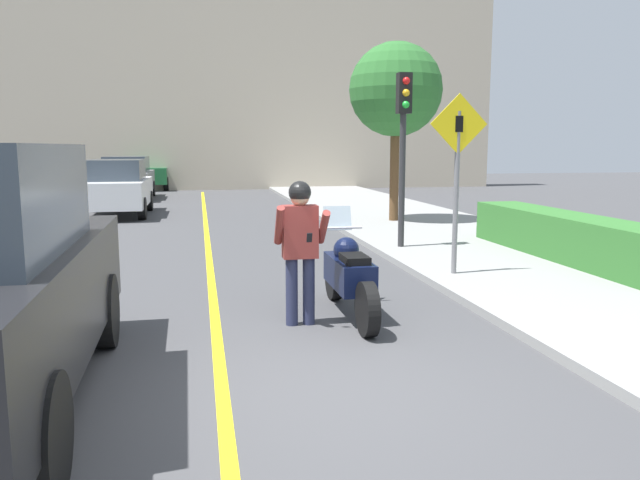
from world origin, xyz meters
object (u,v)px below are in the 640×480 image
at_px(parked_car_white, 116,187).
at_px(parked_car_green, 150,172).
at_px(street_tree, 396,90).
at_px(parked_car_grey, 128,177).
at_px(motorcycle, 349,276).
at_px(crossing_sign, 457,167).
at_px(traffic_light, 403,126).
at_px(person_biker, 300,238).

distance_m(parked_car_white, parked_car_green, 12.10).
height_order(street_tree, parked_car_white, street_tree).
relative_size(parked_car_grey, parked_car_green, 1.00).
distance_m(motorcycle, parked_car_grey, 19.04).
distance_m(crossing_sign, traffic_light, 2.74).
bearing_deg(traffic_light, street_tree, 74.29).
relative_size(street_tree, parked_car_grey, 1.10).
relative_size(crossing_sign, parked_car_green, 0.65).
xyz_separation_m(crossing_sign, parked_car_green, (-6.21, 22.69, -0.90)).
bearing_deg(motorcycle, parked_car_grey, 103.81).
bearing_deg(parked_car_grey, motorcycle, -76.19).
bearing_deg(street_tree, parked_car_green, 115.29).
bearing_deg(street_tree, motorcycle, -111.03).
xyz_separation_m(person_biker, street_tree, (3.96, 8.90, 2.49)).
bearing_deg(motorcycle, person_biker, -156.53).
height_order(motorcycle, parked_car_green, parked_car_green).
bearing_deg(street_tree, parked_car_grey, 128.52).
relative_size(traffic_light, parked_car_green, 0.79).
bearing_deg(person_biker, parked_car_grey, 101.73).
bearing_deg(person_biker, street_tree, 66.02).
relative_size(person_biker, street_tree, 0.36).
bearing_deg(crossing_sign, person_biker, -144.36).
height_order(traffic_light, parked_car_white, traffic_light).
relative_size(motorcycle, crossing_sign, 0.85).
distance_m(parked_car_white, parked_car_grey, 6.23).
distance_m(crossing_sign, street_tree, 7.26).
xyz_separation_m(person_biker, crossing_sign, (2.73, 1.96, 0.74)).
xyz_separation_m(person_biker, traffic_light, (2.75, 4.62, 1.42)).
bearing_deg(crossing_sign, street_tree, 79.97).
distance_m(traffic_light, parked_car_green, 21.04).
bearing_deg(motorcycle, crossing_sign, 38.82).
xyz_separation_m(motorcycle, parked_car_white, (-4.21, 12.27, 0.36)).
xyz_separation_m(crossing_sign, parked_car_white, (-6.29, 10.59, -0.90)).
bearing_deg(parked_car_green, traffic_light, -72.71).
relative_size(traffic_light, street_tree, 0.72).
distance_m(motorcycle, parked_car_white, 12.98).
height_order(traffic_light, parked_car_green, traffic_light).
distance_m(person_biker, crossing_sign, 3.44).
distance_m(crossing_sign, parked_car_white, 12.36).
relative_size(street_tree, parked_car_white, 1.10).
bearing_deg(parked_car_green, street_tree, -64.71).
bearing_deg(traffic_light, parked_car_grey, 115.17).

